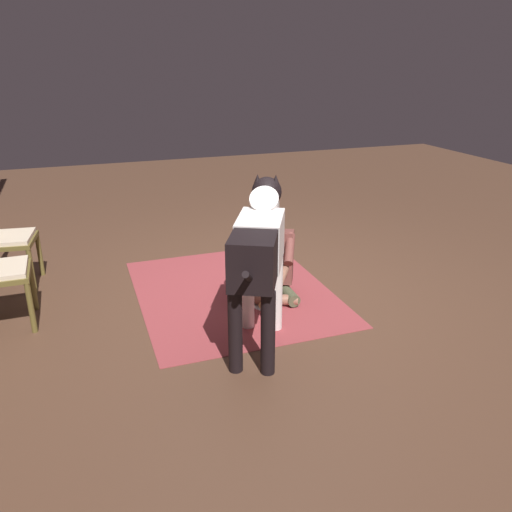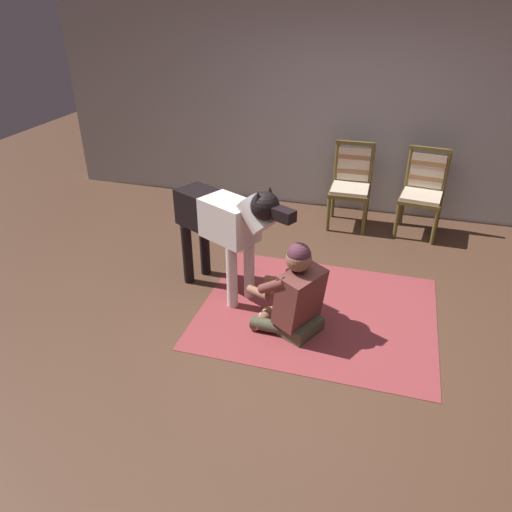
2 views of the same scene
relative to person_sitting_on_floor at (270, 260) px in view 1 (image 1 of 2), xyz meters
name	(u,v)px [view 1 (image 1 of 2)]	position (x,y,z in m)	size (l,w,h in m)	color
ground_plane	(269,288)	(0.12, -0.04, -0.34)	(13.46, 13.46, 0.00)	#4F3324
area_rug	(233,291)	(0.16, 0.30, -0.33)	(2.06, 1.70, 0.01)	brown
person_sitting_on_floor	(270,260)	(0.00, 0.00, 0.00)	(0.70, 0.63, 0.83)	#4B4F36
large_dog	(259,247)	(-0.72, 0.37, 0.41)	(1.33, 0.76, 1.18)	silver
hot_dog_on_plate	(267,303)	(-0.21, 0.10, -0.31)	(0.25, 0.25, 0.06)	silver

